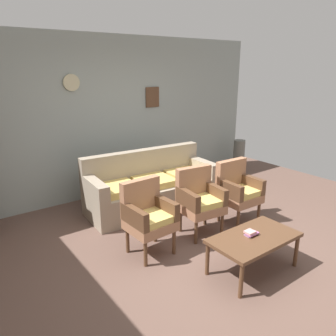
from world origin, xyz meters
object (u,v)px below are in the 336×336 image
armchair_by_doorway (148,214)px  book_stack_on_table (251,233)px  coffee_table (254,240)px  armchair_row_middle (199,198)px  armchair_near_cabinet (238,189)px  floor_vase_by_wall (239,155)px  floral_couch (151,188)px

armchair_by_doorway → book_stack_on_table: size_ratio=6.03×
coffee_table → armchair_row_middle: bearing=83.7°
armchair_near_cabinet → coffee_table: bearing=-129.4°
floor_vase_by_wall → floral_couch: bearing=-168.6°
coffee_table → floor_vase_by_wall: size_ratio=1.49×
floral_couch → floor_vase_by_wall: bearing=11.4°
armchair_near_cabinet → floor_vase_by_wall: bearing=41.3°
armchair_row_middle → floor_vase_by_wall: armchair_row_middle is taller
armchair_by_doorway → coffee_table: size_ratio=0.90×
coffee_table → floor_vase_by_wall: (2.70, 2.64, -0.04)m
book_stack_on_table → floor_vase_by_wall: 3.77m
armchair_near_cabinet → armchair_by_doorway: bearing=177.7°
book_stack_on_table → armchair_row_middle: bearing=82.5°
floral_couch → armchair_row_middle: bearing=-87.4°
armchair_by_doorway → floor_vase_by_wall: armchair_by_doorway is taller
armchair_by_doorway → armchair_near_cabinet: size_ratio=1.00×
armchair_near_cabinet → floral_couch: bearing=122.0°
armchair_by_doorway → coffee_table: bearing=-54.8°
floral_couch → book_stack_on_table: floral_couch is taller
armchair_row_middle → coffee_table: (-0.11, -1.02, -0.12)m
armchair_row_middle → book_stack_on_table: 0.99m
armchair_near_cabinet → floor_vase_by_wall: size_ratio=1.35×
armchair_row_middle → armchair_near_cabinet: same height
floral_couch → coffee_table: (-0.06, -2.11, 0.05)m
coffee_table → armchair_by_doorway: bearing=125.2°
armchair_by_doorway → armchair_row_middle: size_ratio=1.00×
armchair_row_middle → floor_vase_by_wall: size_ratio=1.35×
armchair_row_middle → book_stack_on_table: bearing=-97.5°
armchair_near_cabinet → book_stack_on_table: (-0.80, -0.92, -0.05)m
coffee_table → floor_vase_by_wall: 3.78m
floral_couch → armchair_near_cabinet: bearing=-58.0°
armchair_near_cabinet → book_stack_on_table: bearing=-131.2°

